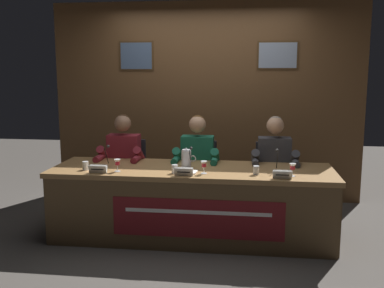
# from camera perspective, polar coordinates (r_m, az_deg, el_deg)

# --- Properties ---
(ground_plane) EXTENTS (12.00, 12.00, 0.00)m
(ground_plane) POSITION_cam_1_polar(r_m,az_deg,el_deg) (4.75, 0.00, -11.74)
(ground_plane) COLOR #4C4742
(wall_back_panelled) EXTENTS (4.07, 0.14, 2.60)m
(wall_back_panelled) POSITION_cam_1_polar(r_m,az_deg,el_deg) (5.91, 1.80, 5.45)
(wall_back_panelled) COLOR brown
(wall_back_panelled) RESTS_ON ground_plane
(conference_table) EXTENTS (2.87, 0.87, 0.73)m
(conference_table) POSITION_cam_1_polar(r_m,az_deg,el_deg) (4.49, -0.15, -6.28)
(conference_table) COLOR olive
(conference_table) RESTS_ON ground_plane
(chair_left) EXTENTS (0.44, 0.44, 0.90)m
(chair_left) POSITION_cam_1_polar(r_m,az_deg,el_deg) (5.36, -8.31, -4.48)
(chair_left) COLOR black
(chair_left) RESTS_ON ground_plane
(panelist_left) EXTENTS (0.51, 0.48, 1.23)m
(panelist_left) POSITION_cam_1_polar(r_m,az_deg,el_deg) (5.12, -8.98, -2.01)
(panelist_left) COLOR black
(panelist_left) RESTS_ON ground_plane
(nameplate_left) EXTENTS (0.18, 0.06, 0.08)m
(nameplate_left) POSITION_cam_1_polar(r_m,az_deg,el_deg) (4.41, -12.03, -3.17)
(nameplate_left) COLOR white
(nameplate_left) RESTS_ON conference_table
(juice_glass_left) EXTENTS (0.06, 0.06, 0.12)m
(juice_glass_left) POSITION_cam_1_polar(r_m,az_deg,el_deg) (4.43, -9.59, -2.42)
(juice_glass_left) COLOR white
(juice_glass_left) RESTS_ON conference_table
(water_cup_left) EXTENTS (0.06, 0.06, 0.08)m
(water_cup_left) POSITION_cam_1_polar(r_m,az_deg,el_deg) (4.58, -13.55, -2.78)
(water_cup_left) COLOR silver
(water_cup_left) RESTS_ON conference_table
(microphone_left) EXTENTS (0.06, 0.17, 0.22)m
(microphone_left) POSITION_cam_1_polar(r_m,az_deg,el_deg) (4.68, -11.03, -1.99)
(microphone_left) COLOR black
(microphone_left) RESTS_ON conference_table
(chair_center) EXTENTS (0.44, 0.44, 0.90)m
(chair_center) POSITION_cam_1_polar(r_m,az_deg,el_deg) (5.20, 0.85, -4.81)
(chair_center) COLOR black
(chair_center) RESTS_ON ground_plane
(panelist_center) EXTENTS (0.51, 0.48, 1.23)m
(panelist_center) POSITION_cam_1_polar(r_m,az_deg,el_deg) (4.95, 0.61, -2.28)
(panelist_center) COLOR black
(panelist_center) RESTS_ON ground_plane
(nameplate_center) EXTENTS (0.18, 0.06, 0.08)m
(nameplate_center) POSITION_cam_1_polar(r_m,az_deg,el_deg) (4.20, -1.09, -3.59)
(nameplate_center) COLOR white
(nameplate_center) RESTS_ON conference_table
(juice_glass_center) EXTENTS (0.06, 0.06, 0.12)m
(juice_glass_center) POSITION_cam_1_polar(r_m,az_deg,el_deg) (4.28, 1.55, -2.71)
(juice_glass_center) COLOR white
(juice_glass_center) RESTS_ON conference_table
(water_cup_center) EXTENTS (0.06, 0.06, 0.08)m
(water_cup_center) POSITION_cam_1_polar(r_m,az_deg,el_deg) (4.31, -2.24, -3.29)
(water_cup_center) COLOR silver
(water_cup_center) RESTS_ON conference_table
(microphone_center) EXTENTS (0.06, 0.17, 0.22)m
(microphone_center) POSITION_cam_1_polar(r_m,az_deg,el_deg) (4.47, -0.26, -2.32)
(microphone_center) COLOR black
(microphone_center) RESTS_ON conference_table
(chair_right) EXTENTS (0.44, 0.44, 0.90)m
(chair_right) POSITION_cam_1_polar(r_m,az_deg,el_deg) (5.18, 10.35, -5.02)
(chair_right) COLOR black
(chair_right) RESTS_ON ground_plane
(panelist_right) EXTENTS (0.51, 0.48, 1.23)m
(panelist_right) POSITION_cam_1_polar(r_m,az_deg,el_deg) (4.93, 10.57, -2.49)
(panelist_right) COLOR black
(panelist_right) RESTS_ON ground_plane
(nameplate_right) EXTENTS (0.17, 0.06, 0.08)m
(nameplate_right) POSITION_cam_1_polar(r_m,az_deg,el_deg) (4.17, 11.55, -3.88)
(nameplate_right) COLOR white
(nameplate_right) RESTS_ON conference_table
(juice_glass_right) EXTENTS (0.06, 0.06, 0.12)m
(juice_glass_right) POSITION_cam_1_polar(r_m,az_deg,el_deg) (4.28, 12.82, -2.96)
(juice_glass_right) COLOR white
(juice_glass_right) RESTS_ON conference_table
(water_cup_right) EXTENTS (0.06, 0.06, 0.08)m
(water_cup_right) POSITION_cam_1_polar(r_m,az_deg,el_deg) (4.30, 8.26, -3.42)
(water_cup_right) COLOR silver
(water_cup_right) RESTS_ON conference_table
(microphone_right) EXTENTS (0.06, 0.17, 0.22)m
(microphone_right) POSITION_cam_1_polar(r_m,az_deg,el_deg) (4.43, 10.91, -2.61)
(microphone_right) COLOR black
(microphone_right) RESTS_ON conference_table
(water_pitcher_central) EXTENTS (0.15, 0.10, 0.21)m
(water_pitcher_central) POSITION_cam_1_polar(r_m,az_deg,el_deg) (4.53, -0.72, -1.92)
(water_pitcher_central) COLOR silver
(water_pitcher_central) RESTS_ON conference_table
(document_stack_center) EXTENTS (0.22, 0.17, 0.01)m
(document_stack_center) POSITION_cam_1_polar(r_m,az_deg,el_deg) (4.35, -0.78, -3.59)
(document_stack_center) COLOR white
(document_stack_center) RESTS_ON conference_table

